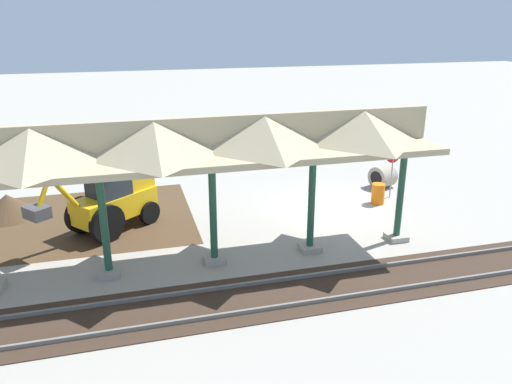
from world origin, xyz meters
The scene contains 9 objects.
ground_plane centered at (0.00, 0.00, 0.00)m, with size 120.00×120.00×0.00m, color #9E998E.
dirt_work_zone centered at (10.90, -1.39, 0.00)m, with size 10.26×7.00×0.01m, color #4C3823.
platform_canopy centered at (7.34, 3.58, 4.16)m, with size 18.14×3.20×4.90m.
rail_tracks centered at (0.00, 6.15, 0.03)m, with size 60.00×2.58×0.15m.
stop_sign centered at (-3.18, -0.55, 1.72)m, with size 0.76×0.15×2.38m.
backhoe centered at (8.88, -0.09, 1.27)m, with size 4.61×4.07×2.82m.
dirt_mound centered at (13.03, -2.60, 0.00)m, with size 4.83×4.83×1.90m, color #4C3823.
concrete_pipe centered at (-3.56, -1.95, 0.53)m, with size 1.24×1.31×1.05m.
traffic_barrel centered at (-2.27, 0.02, 0.45)m, with size 0.56×0.56×0.90m, color orange.
Camera 1 is at (8.22, 18.36, 7.77)m, focal length 35.00 mm.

